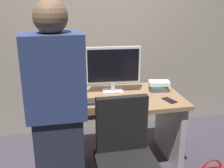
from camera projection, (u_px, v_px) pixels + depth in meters
name	position (u px, v px, depth m)	size (l,w,h in m)	color
ground_plane	(111.00, 162.00, 2.86)	(9.00, 9.00, 0.00)	#3D3842
wall_back	(96.00, 7.00, 3.19)	(6.40, 0.10, 3.00)	#9E9384
desk	(111.00, 119.00, 2.70)	(1.35, 0.72, 0.72)	#93704C
office_chair	(126.00, 167.00, 2.08)	(0.52, 0.52, 0.94)	black
person_at_desk	(57.00, 118.00, 1.93)	(0.40, 0.24, 1.64)	#262838
monitor	(113.00, 67.00, 2.69)	(0.54, 0.16, 0.46)	silver
keyboard	(100.00, 101.00, 2.51)	(0.43, 0.13, 0.02)	#262626
mouse	(130.00, 99.00, 2.55)	(0.06, 0.10, 0.03)	black
cup_near_keyboard	(73.00, 103.00, 2.38)	(0.08, 0.08, 0.09)	white
cup_by_monitor	(69.00, 91.00, 2.67)	(0.07, 0.07, 0.08)	white
book_stack	(159.00, 86.00, 2.79)	(0.23, 0.17, 0.10)	#594C72
cell_phone	(169.00, 100.00, 2.55)	(0.07, 0.14, 0.01)	black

